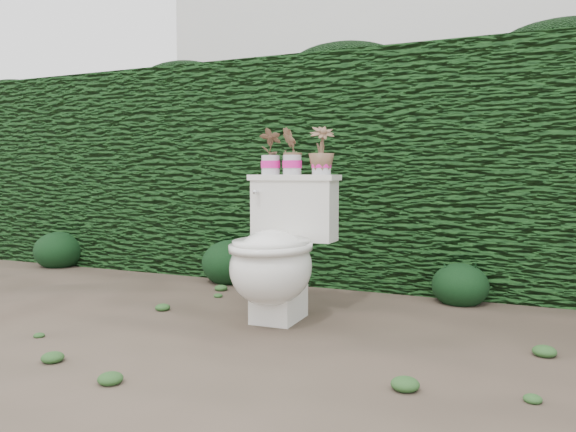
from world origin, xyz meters
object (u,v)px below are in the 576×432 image
at_px(toilet, 277,255).
at_px(potted_plant_left, 270,153).
at_px(potted_plant_center, 292,153).
at_px(potted_plant_right, 321,152).

distance_m(toilet, potted_plant_left, 0.61).
xyz_separation_m(toilet, potted_plant_center, (-0.02, 0.24, 0.54)).
height_order(toilet, potted_plant_left, potted_plant_left).
height_order(toilet, potted_plant_right, potted_plant_right).
height_order(toilet, potted_plant_center, potted_plant_center).
xyz_separation_m(potted_plant_left, potted_plant_right, (0.31, 0.01, 0.00)).
relative_size(potted_plant_left, potted_plant_center, 1.01).
distance_m(potted_plant_left, potted_plant_center, 0.13).
xyz_separation_m(toilet, potted_plant_left, (-0.15, 0.24, 0.54)).
relative_size(potted_plant_center, potted_plant_right, 0.97).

